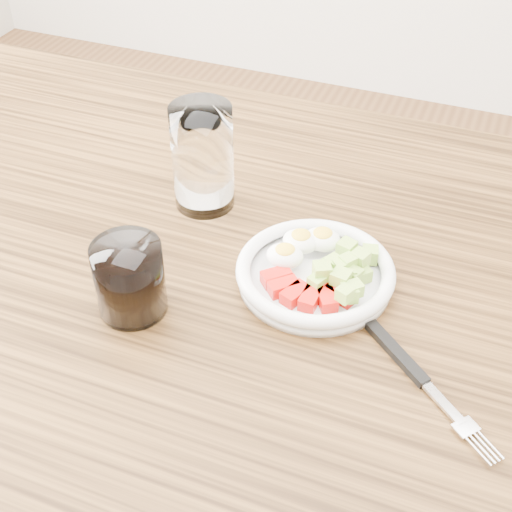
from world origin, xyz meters
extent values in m
cube|color=brown|center=(-0.65, 0.35, 0.36)|extent=(0.07, 0.07, 0.73)
cube|color=brown|center=(0.00, 0.00, 0.75)|extent=(1.50, 0.90, 0.04)
cylinder|color=white|center=(0.06, 0.02, 0.78)|extent=(0.18, 0.18, 0.01)
torus|color=white|center=(0.06, 0.02, 0.79)|extent=(0.19, 0.19, 0.02)
cube|color=red|center=(0.02, 0.00, 0.79)|extent=(0.04, 0.04, 0.02)
cube|color=red|center=(0.03, -0.02, 0.79)|extent=(0.04, 0.04, 0.02)
cube|color=red|center=(0.05, -0.02, 0.79)|extent=(0.03, 0.04, 0.02)
cube|color=red|center=(0.07, -0.02, 0.79)|extent=(0.02, 0.03, 0.02)
cube|color=red|center=(0.08, -0.02, 0.79)|extent=(0.03, 0.04, 0.02)
cube|color=red|center=(0.10, 0.00, 0.79)|extent=(0.04, 0.03, 0.02)
ellipsoid|color=white|center=(0.03, 0.06, 0.80)|extent=(0.04, 0.04, 0.02)
ellipsoid|color=yellow|center=(0.03, 0.06, 0.81)|extent=(0.02, 0.02, 0.01)
ellipsoid|color=white|center=(0.05, 0.07, 0.80)|extent=(0.04, 0.04, 0.02)
ellipsoid|color=yellow|center=(0.05, 0.07, 0.81)|extent=(0.02, 0.02, 0.01)
ellipsoid|color=white|center=(0.02, 0.03, 0.80)|extent=(0.04, 0.04, 0.02)
ellipsoid|color=yellow|center=(0.02, 0.03, 0.81)|extent=(0.02, 0.02, 0.01)
cube|color=#ACD150|center=(0.11, 0.07, 0.79)|extent=(0.02, 0.02, 0.02)
cube|color=#ACD150|center=(0.09, 0.02, 0.80)|extent=(0.02, 0.02, 0.02)
cube|color=#ACD150|center=(0.10, 0.02, 0.80)|extent=(0.02, 0.02, 0.02)
cube|color=#ACD150|center=(0.08, 0.06, 0.80)|extent=(0.02, 0.02, 0.02)
cube|color=#ACD150|center=(0.08, 0.03, 0.80)|extent=(0.02, 0.02, 0.02)
cube|color=#ACD150|center=(0.11, 0.00, 0.80)|extent=(0.02, 0.02, 0.02)
cube|color=#ACD150|center=(0.11, -0.02, 0.80)|extent=(0.02, 0.02, 0.02)
cube|color=#ACD150|center=(0.07, 0.00, 0.80)|extent=(0.02, 0.02, 0.02)
cube|color=#ACD150|center=(0.09, 0.03, 0.81)|extent=(0.02, 0.02, 0.02)
cube|color=#ACD150|center=(0.11, 0.04, 0.80)|extent=(0.02, 0.02, 0.02)
cube|color=#ACD150|center=(0.11, 0.03, 0.79)|extent=(0.02, 0.02, 0.02)
cube|color=#ACD150|center=(0.10, 0.02, 0.80)|extent=(0.02, 0.02, 0.02)
cube|color=#ACD150|center=(0.11, -0.01, 0.80)|extent=(0.02, 0.02, 0.02)
cube|color=#ACD150|center=(0.07, 0.01, 0.80)|extent=(0.03, 0.03, 0.02)
cube|color=#ACD150|center=(0.09, 0.04, 0.79)|extent=(0.03, 0.03, 0.02)
cube|color=#ACD150|center=(0.08, 0.02, 0.80)|extent=(0.02, 0.02, 0.02)
cube|color=#ACD150|center=(0.07, 0.03, 0.79)|extent=(0.02, 0.02, 0.02)
cube|color=#ACD150|center=(0.08, 0.07, 0.80)|extent=(0.02, 0.02, 0.02)
cube|color=#ACD150|center=(0.09, 0.01, 0.80)|extent=(0.02, 0.02, 0.02)
cube|color=#ACD150|center=(0.08, 0.01, 0.79)|extent=(0.02, 0.02, 0.02)
cube|color=black|center=(0.18, -0.05, 0.77)|extent=(0.08, 0.07, 0.01)
cube|color=silver|center=(0.23, -0.10, 0.77)|extent=(0.05, 0.04, 0.00)
cube|color=silver|center=(0.26, -0.12, 0.77)|extent=(0.03, 0.03, 0.00)
cylinder|color=silver|center=(0.27, -0.15, 0.77)|extent=(0.03, 0.02, 0.00)
cylinder|color=silver|center=(0.28, -0.14, 0.77)|extent=(0.03, 0.02, 0.00)
cylinder|color=silver|center=(0.28, -0.14, 0.77)|extent=(0.03, 0.02, 0.00)
cylinder|color=silver|center=(0.28, -0.14, 0.77)|extent=(0.03, 0.02, 0.00)
cylinder|color=white|center=(-0.13, 0.12, 0.84)|extent=(0.08, 0.08, 0.14)
cylinder|color=white|center=(-0.12, -0.09, 0.81)|extent=(0.08, 0.08, 0.09)
cylinder|color=black|center=(-0.12, -0.09, 0.81)|extent=(0.07, 0.07, 0.08)
camera|label=1|loc=(0.22, -0.58, 1.34)|focal=50.00mm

